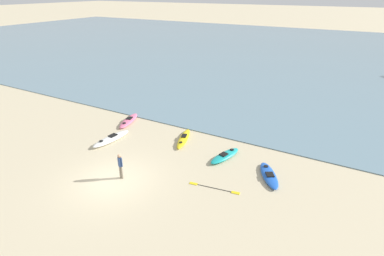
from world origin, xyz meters
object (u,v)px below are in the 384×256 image
kayak_on_sand_4 (111,139)px  person_near_foreground (120,165)px  kayak_on_sand_2 (269,175)px  loose_paddle (214,188)px  kayak_on_sand_1 (184,139)px  kayak_on_sand_0 (129,121)px  kayak_on_sand_3 (225,156)px

kayak_on_sand_4 → person_near_foreground: person_near_foreground is taller
kayak_on_sand_2 → loose_paddle: kayak_on_sand_2 is taller
kayak_on_sand_4 → person_near_foreground: size_ratio=2.09×
kayak_on_sand_2 → person_near_foreground: 8.35m
kayak_on_sand_4 → person_near_foreground: bearing=-40.5°
kayak_on_sand_1 → loose_paddle: bearing=-43.4°
person_near_foreground → loose_paddle: size_ratio=0.56×
kayak_on_sand_1 → person_near_foreground: bearing=-97.0°
kayak_on_sand_1 → person_near_foreground: 5.78m
kayak_on_sand_4 → person_near_foreground: 4.89m
loose_paddle → kayak_on_sand_2: bearing=47.4°
loose_paddle → kayak_on_sand_4: bearing=170.2°
person_near_foreground → kayak_on_sand_2: bearing=29.7°
kayak_on_sand_4 → loose_paddle: (8.64, -1.49, -0.16)m
kayak_on_sand_0 → kayak_on_sand_2: size_ratio=1.14×
kayak_on_sand_0 → kayak_on_sand_2: bearing=-10.2°
kayak_on_sand_0 → kayak_on_sand_1: bearing=-6.1°
kayak_on_sand_4 → kayak_on_sand_2: bearing=5.1°
kayak_on_sand_1 → person_near_foreground: (-0.69, -5.69, 0.75)m
kayak_on_sand_0 → kayak_on_sand_4: 3.30m
kayak_on_sand_0 → loose_paddle: bearing=-25.5°
kayak_on_sand_1 → kayak_on_sand_2: bearing=-13.5°
kayak_on_sand_3 → loose_paddle: (0.77, -3.21, -0.14)m
kayak_on_sand_2 → kayak_on_sand_1: bearing=166.5°
kayak_on_sand_3 → kayak_on_sand_4: kayak_on_sand_4 is taller
kayak_on_sand_3 → loose_paddle: bearing=-76.6°
kayak_on_sand_1 → kayak_on_sand_4: size_ratio=0.96×
kayak_on_sand_2 → kayak_on_sand_4: kayak_on_sand_4 is taller
person_near_foreground → loose_paddle: person_near_foreground is taller
kayak_on_sand_1 → loose_paddle: (4.27, -4.04, -0.12)m
kayak_on_sand_3 → person_near_foreground: size_ratio=1.76×
kayak_on_sand_2 → kayak_on_sand_4: (-10.90, -0.97, 0.05)m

